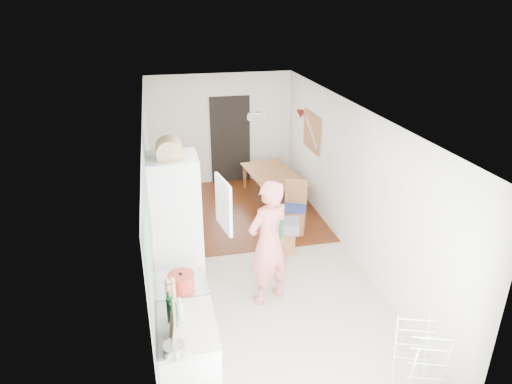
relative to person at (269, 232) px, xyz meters
name	(u,v)px	position (x,y,z in m)	size (l,w,h in m)	color
room_shell	(255,189)	(0.06, 1.11, 0.17)	(3.20, 7.00, 2.50)	white
floor	(255,258)	(0.06, 1.11, -1.08)	(3.20, 7.00, 0.01)	beige
wood_floor_overlay	(235,211)	(0.06, 2.96, -1.08)	(3.20, 3.30, 0.01)	#61320D
sage_wall_panel	(148,223)	(-1.53, -0.89, 0.77)	(0.02, 3.00, 1.30)	slate
tile_splashback	(156,310)	(-1.53, -1.44, 0.07)	(0.02, 1.90, 0.50)	black
doorway_recess	(230,140)	(0.26, 4.59, -0.08)	(0.90, 0.04, 2.00)	black
base_cabinet	(189,361)	(-1.24, -1.44, -0.65)	(0.60, 0.90, 0.86)	white
worktop	(186,327)	(-1.24, -1.44, -0.19)	(0.62, 0.92, 0.06)	#F1E9CF
range_cooker	(183,316)	(-1.24, -0.69, -0.64)	(0.60, 0.60, 0.88)	white
cooker_top	(181,285)	(-1.24, -0.69, -0.18)	(0.60, 0.60, 0.04)	#B8B8BB
fridge_housing	(177,231)	(-1.21, 0.33, -0.01)	(0.66, 0.66, 2.15)	white
fridge_door	(224,204)	(-0.60, 0.03, 0.47)	(0.56, 0.04, 0.70)	white
fridge_interior	(198,197)	(-0.90, 0.33, 0.47)	(0.02, 0.52, 0.66)	white
pinboard	(312,132)	(1.64, 3.01, 0.47)	(0.03, 0.90, 0.70)	tan
pinboard_frame	(311,132)	(1.62, 3.01, 0.47)	(0.01, 0.94, 0.74)	#A97B48
wall_sconce	(301,114)	(1.60, 3.66, 0.67)	(0.18, 0.18, 0.16)	maroon
person	(269,232)	(0.00, 0.00, 0.00)	(0.79, 0.52, 2.16)	#DE756C
dining_table	(274,188)	(0.98, 3.36, -0.83)	(1.44, 0.80, 0.51)	#A97B48
dining_chair	(294,207)	(0.97, 1.89, -0.60)	(0.41, 0.41, 0.96)	#A97B48
stool	(285,240)	(0.60, 1.24, -0.88)	(0.31, 0.31, 0.41)	#A97B48
grey_drape	(287,226)	(0.62, 1.20, -0.58)	(0.40, 0.40, 0.18)	gray
drying_rack	(420,357)	(1.23, -1.91, -0.68)	(0.42, 0.38, 0.81)	white
bread_bin	(169,151)	(-1.23, 0.27, 1.16)	(0.35, 0.33, 0.18)	#D8BC7E
red_casserole	(181,281)	(-1.24, -0.78, -0.07)	(0.31, 0.31, 0.18)	red
steel_pan	(174,349)	(-1.38, -1.84, -0.11)	(0.21, 0.21, 0.10)	#B8B8BB
held_bottle	(281,229)	(0.13, -0.18, 0.13)	(0.05, 0.05, 0.25)	#16401E
bottle_a	(173,315)	(-1.36, -1.43, -0.03)	(0.06, 0.06, 0.27)	#16401E
bottle_b	(170,310)	(-1.39, -1.35, -0.02)	(0.07, 0.07, 0.29)	#16401E
bottle_c	(180,310)	(-1.29, -1.32, -0.06)	(0.08, 0.08, 0.20)	silver
pepper_mill_front	(173,292)	(-1.34, -1.01, -0.04)	(0.06, 0.06, 0.24)	#D8BC7E
pepper_mill_back	(168,293)	(-1.39, -1.01, -0.05)	(0.06, 0.06, 0.23)	#D8BC7E
chopping_boards	(173,327)	(-1.38, -1.69, 0.03)	(0.04, 0.29, 0.39)	#D8BC7E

